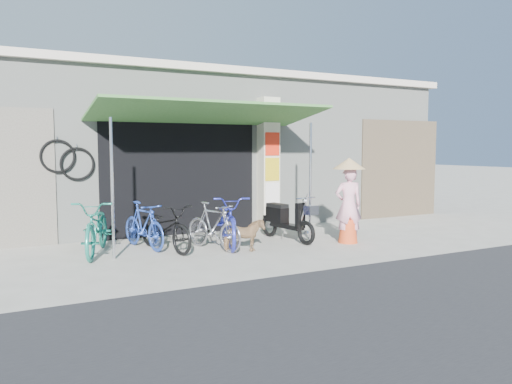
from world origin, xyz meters
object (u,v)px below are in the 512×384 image
bike_navy (228,221)px  bike_blue (144,225)px  bike_black (165,228)px  bike_silver (213,226)px  nun (348,201)px  moped (286,220)px  bike_teal (97,227)px  street_dog (244,236)px

bike_navy → bike_blue: bearing=177.9°
bike_black → bike_navy: bike_navy is taller
bike_silver → nun: (2.61, -0.59, 0.40)m
moped → bike_navy: bearing=171.2°
bike_teal → moped: bearing=13.8°
bike_black → street_dog: bike_black is taller
bike_silver → nun: 2.70m
bike_black → bike_navy: 1.20m
bike_blue → street_dog: (1.50, -1.15, -0.14)m
bike_silver → bike_black: bearing=142.4°
bike_navy → nun: nun is taller
bike_silver → nun: size_ratio=0.87×
bike_navy → street_dog: bike_navy is taller
bike_teal → bike_black: bike_teal is taller
bike_blue → nun: bearing=-32.5°
bike_silver → street_dog: bearing=-69.5°
bike_black → bike_navy: bearing=-20.4°
bike_blue → bike_silver: bearing=-44.9°
street_dog → bike_blue: bearing=62.2°
bike_navy → moped: 1.27m
street_dog → moped: size_ratio=0.44×
bike_teal → bike_navy: bike_navy is taller
street_dog → moped: (1.25, 0.66, 0.12)m
moped → bike_black: bearing=168.5°
bike_black → moped: bearing=-17.6°
nun → bike_navy: bearing=-0.9°
street_dog → bike_navy: bearing=11.1°
bike_blue → bike_navy: bearing=-32.3°
bike_black → street_dog: size_ratio=2.30×
bike_teal → bike_blue: bike_teal is taller
bike_navy → nun: (2.24, -0.76, 0.34)m
moped → street_dog: bearing=-161.3°
bike_teal → bike_silver: bike_teal is taller
bike_navy → street_dog: size_ratio=2.63×
bike_black → street_dog: bearing=-47.5°
bike_black → moped: size_ratio=1.01×
bike_blue → bike_teal: bearing=176.5°
nun → bike_black: bearing=3.7°
bike_blue → bike_black: bearing=-66.6°
street_dog → nun: 2.29m
street_dog → moped: bearing=-52.6°
bike_navy → nun: bearing=-2.4°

